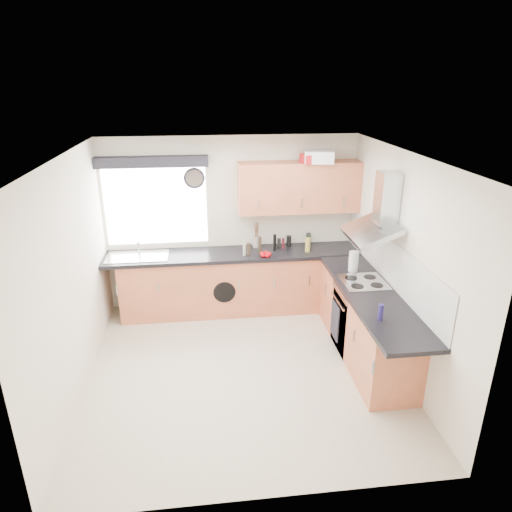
{
  "coord_description": "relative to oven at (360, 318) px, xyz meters",
  "views": [
    {
      "loc": [
        -0.39,
        -4.53,
        3.23
      ],
      "look_at": [
        0.25,
        0.85,
        1.1
      ],
      "focal_mm": 32.0,
      "sensor_mm": 36.0,
      "label": 1
    }
  ],
  "objects": [
    {
      "name": "washing_machine",
      "position": [
        -1.65,
        1.22,
        0.01
      ],
      "size": [
        0.6,
        0.58,
        0.86
      ],
      "primitive_type": "cube",
      "rotation": [
        0.0,
        0.0,
        -0.02
      ],
      "color": "silver",
      "rests_on": "ground_plane"
    },
    {
      "name": "base_cab_back",
      "position": [
        -1.6,
        1.21,
        0.01
      ],
      "size": [
        3.0,
        0.58,
        0.86
      ],
      "primitive_type": "cube",
      "color": "#B15C3B",
      "rests_on": "ground_plane"
    },
    {
      "name": "sink",
      "position": [
        -2.83,
        1.2,
        0.52
      ],
      "size": [
        0.84,
        0.46,
        0.1
      ],
      "primitive_type": null,
      "color": "#AEB6BC",
      "rests_on": "worktop_back"
    },
    {
      "name": "upper_cabinets",
      "position": [
        -0.55,
        1.32,
        1.38
      ],
      "size": [
        1.7,
        0.35,
        0.7
      ],
      "primitive_type": "cube",
      "color": "#B15C3B",
      "rests_on": "wall_back"
    },
    {
      "name": "window_blind",
      "position": [
        -2.55,
        1.4,
        1.76
      ],
      "size": [
        1.5,
        0.18,
        0.14
      ],
      "primitive_type": "cube",
      "color": "black",
      "rests_on": "wall_back"
    },
    {
      "name": "wall_left",
      "position": [
        -3.3,
        -0.3,
        0.82
      ],
      "size": [
        0.02,
        3.6,
        2.5
      ],
      "primitive_type": "cube",
      "color": "silver",
      "rests_on": "ground_plane"
    },
    {
      "name": "worktop_right",
      "position": [
        0.0,
        -0.3,
        0.46
      ],
      "size": [
        0.62,
        2.42,
        0.05
      ],
      "primitive_type": "cube",
      "color": "black",
      "rests_on": "base_cab_right"
    },
    {
      "name": "jar_7",
      "position": [
        -1.13,
        1.13,
        0.61
      ],
      "size": [
        0.05,
        0.05,
        0.24
      ],
      "primitive_type": "cylinder",
      "color": "#2B2518",
      "rests_on": "worktop_back"
    },
    {
      "name": "base_cab_right",
      "position": [
        0.01,
        -0.15,
        0.01
      ],
      "size": [
        0.58,
        2.1,
        0.86
      ],
      "primitive_type": "cube",
      "color": "#B15C3B",
      "rests_on": "ground_plane"
    },
    {
      "name": "jar_5",
      "position": [
        -0.44,
        1.13,
        0.57
      ],
      "size": [
        0.07,
        0.07,
        0.16
      ],
      "primitive_type": "cylinder",
      "color": "brown",
      "rests_on": "worktop_back"
    },
    {
      "name": "worktop_back",
      "position": [
        -1.5,
        1.2,
        0.46
      ],
      "size": [
        3.6,
        0.62,
        0.05
      ],
      "primitive_type": "cube",
      "color": "black",
      "rests_on": "base_cab_back"
    },
    {
      "name": "jar_1",
      "position": [
        -1.35,
        1.07,
        0.6
      ],
      "size": [
        0.04,
        0.04,
        0.23
      ],
      "primitive_type": "cylinder",
      "color": "#9F9A87",
      "rests_on": "worktop_back"
    },
    {
      "name": "hob_plate",
      "position": [
        0.0,
        0.0,
        0.49
      ],
      "size": [
        0.52,
        0.52,
        0.01
      ],
      "primitive_type": "cube",
      "color": "#AEB6BC",
      "rests_on": "worktop_right"
    },
    {
      "name": "jar_9",
      "position": [
        -0.77,
        1.29,
        0.56
      ],
      "size": [
        0.04,
        0.04,
        0.15
      ],
      "primitive_type": "cylinder",
      "color": "#521117",
      "rests_on": "worktop_back"
    },
    {
      "name": "splashback",
      "position": [
        0.29,
        0.0,
        0.75
      ],
      "size": [
        0.01,
        3.0,
        0.54
      ],
      "primitive_type": "cube",
      "color": "white",
      "rests_on": "wall_right"
    },
    {
      "name": "jar_0",
      "position": [
        -1.29,
        1.1,
        0.57
      ],
      "size": [
        0.06,
        0.06,
        0.17
      ],
      "primitive_type": "cylinder",
      "color": "#392B1F",
      "rests_on": "worktop_back"
    },
    {
      "name": "jar_8",
      "position": [
        -0.37,
        1.39,
        0.58
      ],
      "size": [
        0.07,
        0.07,
        0.18
      ],
      "primitive_type": "cylinder",
      "color": "#1E4A1A",
      "rests_on": "worktop_back"
    },
    {
      "name": "window",
      "position": [
        -2.55,
        1.49,
        1.12
      ],
      "size": [
        1.4,
        0.02,
        1.1
      ],
      "primitive_type": "cube",
      "color": "silver",
      "rests_on": "wall_back"
    },
    {
      "name": "base_cab_corner",
      "position": [
        0.0,
        1.2,
        0.01
      ],
      "size": [
        0.6,
        0.6,
        0.86
      ],
      "primitive_type": "cube",
      "color": "#B15C3B",
      "rests_on": "ground_plane"
    },
    {
      "name": "jar_10",
      "position": [
        -0.82,
        1.32,
        0.56
      ],
      "size": [
        0.05,
        0.05,
        0.14
      ],
      "primitive_type": "cylinder",
      "color": "black",
      "rests_on": "worktop_back"
    },
    {
      "name": "oven",
      "position": [
        0.0,
        0.0,
        0.0
      ],
      "size": [
        0.56,
        0.58,
        0.85
      ],
      "primitive_type": "cube",
      "color": "black",
      "rests_on": "ground_plane"
    },
    {
      "name": "extractor_hood",
      "position": [
        0.1,
        -0.0,
        1.34
      ],
      "size": [
        0.52,
        0.78,
        0.66
      ],
      "primitive_type": null,
      "color": "#AEB6BC",
      "rests_on": "wall_right"
    },
    {
      "name": "tomato_cluster",
      "position": [
        -1.06,
        1.0,
        0.52
      ],
      "size": [
        0.15,
        0.15,
        0.06
      ],
      "primitive_type": null,
      "rotation": [
        0.0,
        0.0,
        -0.06
      ],
      "color": "#BC050D",
      "rests_on": "worktop_back"
    },
    {
      "name": "jar_2",
      "position": [
        -0.9,
        1.22,
        0.6
      ],
      "size": [
        0.04,
        0.04,
        0.24
      ],
      "primitive_type": "cylinder",
      "color": "black",
      "rests_on": "worktop_back"
    },
    {
      "name": "jar_3",
      "position": [
        -0.4,
        1.3,
        0.59
      ],
      "size": [
        0.05,
        0.05,
        0.22
      ],
      "primitive_type": "cylinder",
      "color": "black",
      "rests_on": "worktop_back"
    },
    {
      "name": "ceiling",
      "position": [
        -1.5,
        -0.3,
        2.08
      ],
      "size": [
        3.6,
        3.6,
        0.02
      ],
      "primitive_type": "cube",
      "color": "white",
      "rests_on": "wall_back"
    },
    {
      "name": "kitchen_roll",
      "position": [
        -0.02,
        0.36,
        0.62
      ],
      "size": [
        0.14,
        0.14,
        0.26
      ],
      "primitive_type": "cylinder",
      "rotation": [
        0.0,
        0.0,
        -0.2
      ],
      "color": "silver",
      "rests_on": "worktop_right"
    },
    {
      "name": "wall_back",
      "position": [
        -1.5,
        1.5,
        0.82
      ],
      "size": [
        3.6,
        0.02,
        2.5
      ],
      "primitive_type": "cube",
      "color": "silver",
      "rests_on": "ground_plane"
    },
    {
      "name": "storage_box",
      "position": [
        -0.42,
        1.22,
        1.79
      ],
      "size": [
        0.31,
        0.28,
        0.12
      ],
      "primitive_type": "cube",
      "rotation": [
        0.0,
        0.0,
        0.28
      ],
      "color": "red",
      "rests_on": "upper_cabinets"
    },
    {
      "name": "bottle_0",
      "position": [
        -0.14,
        -0.9,
        0.57
      ],
      "size": [
        0.05,
        0.05,
        0.18
      ],
      "primitive_type": "cylinder",
      "color": "#1D174F",
      "rests_on": "worktop_right"
    },
    {
      "name": "wall_clock",
      "position": [
        -2.0,
        1.48,
        1.5
      ],
      "size": [
        0.29,
        0.04,
        0.29
      ],
      "primitive_type": "cylinder",
      "rotation": [
        1.57,
        0.0,
        0.0
      ],
      "color": "black",
      "rests_on": "wall_back"
    },
    {
      "name": "casserole",
      "position": [
        -0.32,
        1.22,
        1.81
      ],
      "size": [
        0.43,
        0.34,
        0.16
      ],
      "primitive_type": "cube",
      "rotation": [
        0.0,
        0.0,
        -0.16
      ],
      "color": "silver",
      "rests_on": "upper_cabinets"
    },
    {
      "name": "ground_plane",
      "position": [
        -1.5,
        -0.3,
        -0.42
      ],
      "size": [
        3.6,
        3.6,
        0.0
      ],
      "primitive_type": "plane",
      "color": "beige"
    },
    {
      "name": "jar_11",
      "position": [
        -0.66,
        1.38,
        0.56
      ],
      "size": [
        0.07,
        0.07,
        0.15
      ],
      "primitive_type": "cylinder",
      "color": "black",
      "rests_on": "worktop_back"
    },
    {
      "name": "utensil_pot",
      "position": [
        -1.14,
        1.4,
        0.56
      ],
      "size": [
        0.13,
        0.13,
        0.15
      ],
      "primitive_type": "cylinder",
      "rotation": [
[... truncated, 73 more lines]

